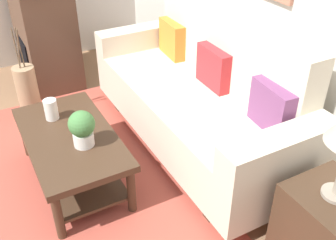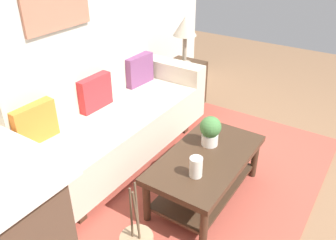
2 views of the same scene
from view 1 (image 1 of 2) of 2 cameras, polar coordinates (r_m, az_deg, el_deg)
ground_plane at (r=3.02m, az=-21.60°, el=-12.59°), size 8.92×8.92×0.00m
area_rug at (r=3.05m, az=-12.41°, el=-9.85°), size 2.91×1.65×0.01m
couch at (r=3.24m, az=4.58°, el=3.12°), size 2.20×0.84×1.08m
throw_pillow_orange at (r=3.72m, az=0.69°, el=11.64°), size 0.37×0.14×0.32m
throw_pillow_crimson at (r=3.19m, az=6.71°, el=7.53°), size 0.36×0.13×0.32m
throw_pillow_plum at (r=2.73m, az=14.77°, el=1.79°), size 0.37×0.15×0.32m
coffee_table at (r=2.96m, az=-13.77°, el=-3.89°), size 1.10×0.60×0.43m
tabletop_vase at (r=3.06m, az=-16.53°, el=1.47°), size 0.10×0.10×0.16m
potted_plant_tabletop at (r=2.69m, az=-12.29°, el=-1.08°), size 0.18×0.18×0.26m
side_table at (r=2.52m, az=21.64°, el=-14.61°), size 0.44×0.44×0.56m
fireplace at (r=4.44m, az=-17.51°, el=12.54°), size 1.02×0.58×1.16m
floor_vase at (r=3.84m, az=-19.52°, el=3.57°), size 0.19×0.19×0.53m
floor_vase_branch_a at (r=3.64m, az=-20.77°, el=9.54°), size 0.05×0.05×0.36m
floor_vase_branch_b at (r=3.67m, az=-20.60°, el=9.77°), size 0.02×0.02×0.36m
floor_vase_branch_c at (r=3.66m, az=-21.12°, el=9.63°), size 0.05×0.01×0.36m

